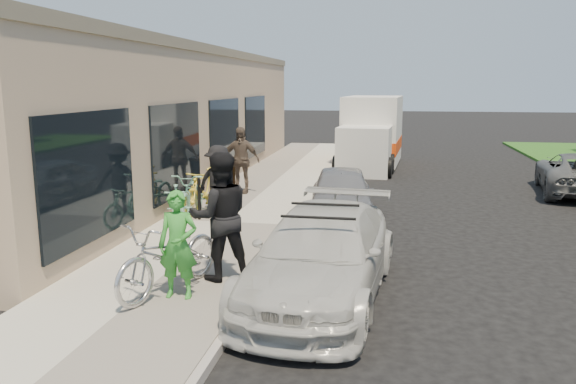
{
  "coord_description": "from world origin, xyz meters",
  "views": [
    {
      "loc": [
        1.47,
        -8.62,
        3.14
      ],
      "look_at": [
        -0.45,
        2.07,
        1.05
      ],
      "focal_mm": 35.0,
      "sensor_mm": 36.0,
      "label": 1
    }
  ],
  "objects": [
    {
      "name": "moving_truck",
      "position": [
        0.8,
        13.21,
        1.19
      ],
      "size": [
        2.43,
        5.58,
        2.68
      ],
      "rotation": [
        0.0,
        0.0,
        -0.07
      ],
      "color": "silver",
      "rests_on": "ground"
    },
    {
      "name": "curb",
      "position": [
        -0.45,
        3.0,
        0.07
      ],
      "size": [
        0.12,
        34.0,
        0.13
      ],
      "primitive_type": "cube",
      "color": "#9D9790",
      "rests_on": "ground"
    },
    {
      "name": "cruiser_bike_a",
      "position": [
        -2.92,
        2.36,
        0.59
      ],
      "size": [
        0.86,
        1.52,
        0.88
      ],
      "primitive_type": "imported",
      "rotation": [
        0.0,
        0.0,
        0.33
      ],
      "color": "#84C6AC",
      "rests_on": "sidewalk"
    },
    {
      "name": "cruiser_bike_c",
      "position": [
        -2.78,
        3.82,
        0.67
      ],
      "size": [
        0.87,
        1.8,
        1.04
      ],
      "primitive_type": "imported",
      "rotation": [
        0.0,
        0.0,
        -0.23
      ],
      "color": "yellow",
      "rests_on": "sidewalk"
    },
    {
      "name": "sidewalk",
      "position": [
        -2.0,
        3.0,
        0.07
      ],
      "size": [
        3.0,
        34.0,
        0.15
      ],
      "primitive_type": "cube",
      "color": "#B7B3A5",
      "rests_on": "ground"
    },
    {
      "name": "ground",
      "position": [
        0.0,
        0.0,
        0.0
      ],
      "size": [
        120.0,
        120.0,
        0.0
      ],
      "primitive_type": "plane",
      "color": "black",
      "rests_on": "ground"
    },
    {
      "name": "woman_rider",
      "position": [
        -1.4,
        -1.41,
        0.92
      ],
      "size": [
        0.58,
        0.4,
        1.54
      ],
      "primitive_type": "imported",
      "rotation": [
        0.0,
        0.0,
        0.06
      ],
      "color": "green",
      "rests_on": "sidewalk"
    },
    {
      "name": "tandem_bike",
      "position": [
        -1.59,
        -1.25,
        0.7
      ],
      "size": [
        1.4,
        2.21,
        1.1
      ],
      "primitive_type": "imported",
      "rotation": [
        0.0,
        0.0,
        -0.35
      ],
      "color": "silver",
      "rests_on": "sidewalk"
    },
    {
      "name": "sedan_silver",
      "position": [
        0.42,
        4.28,
        0.62
      ],
      "size": [
        1.77,
        3.75,
        1.24
      ],
      "primitive_type": "imported",
      "rotation": [
        0.0,
        0.0,
        0.09
      ],
      "color": "gray",
      "rests_on": "ground"
    },
    {
      "name": "storefront",
      "position": [
        -5.24,
        7.99,
        2.12
      ],
      "size": [
        3.6,
        20.0,
        4.22
      ],
      "color": "tan",
      "rests_on": "ground"
    },
    {
      "name": "bystander_a",
      "position": [
        -2.26,
        3.3,
        0.98
      ],
      "size": [
        1.21,
        0.91,
        1.66
      ],
      "primitive_type": "imported",
      "rotation": [
        0.0,
        0.0,
        2.84
      ],
      "color": "black",
      "rests_on": "sidewalk"
    },
    {
      "name": "man_standing",
      "position": [
        -1.04,
        -0.55,
        1.14
      ],
      "size": [
        1.2,
        1.1,
        1.99
      ],
      "primitive_type": "imported",
      "rotation": [
        0.0,
        0.0,
        3.6
      ],
      "color": "black",
      "rests_on": "sidewalk"
    },
    {
      "name": "bystander_b",
      "position": [
        -2.56,
        6.36,
        1.07
      ],
      "size": [
        1.09,
        0.47,
        1.85
      ],
      "primitive_type": "imported",
      "rotation": [
        0.0,
        0.0,
        -0.02
      ],
      "color": "brown",
      "rests_on": "sidewalk"
    },
    {
      "name": "bike_rack",
      "position": [
        -2.75,
        3.4,
        0.71
      ],
      "size": [
        0.24,
        0.63,
        0.93
      ],
      "rotation": [
        0.0,
        0.0,
        0.31
      ],
      "color": "black",
      "rests_on": "sidewalk"
    },
    {
      "name": "sedan_white",
      "position": [
        0.55,
        -0.69,
        0.66
      ],
      "size": [
        2.27,
        4.68,
        1.35
      ],
      "rotation": [
        0.0,
        0.0,
        -0.1
      ],
      "color": "beige",
      "rests_on": "ground"
    },
    {
      "name": "sandwich_board",
      "position": [
        -3.11,
        6.68,
        0.62
      ],
      "size": [
        0.67,
        0.68,
        0.92
      ],
      "rotation": [
        0.0,
        0.0,
        0.23
      ],
      "color": "black",
      "rests_on": "sidewalk"
    },
    {
      "name": "cruiser_bike_b",
      "position": [
        -2.93,
        3.46,
        0.66
      ],
      "size": [
        0.9,
        2.01,
        1.02
      ],
      "primitive_type": "imported",
      "rotation": [
        0.0,
        0.0,
        0.11
      ],
      "color": "#84C6AC",
      "rests_on": "sidewalk"
    }
  ]
}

